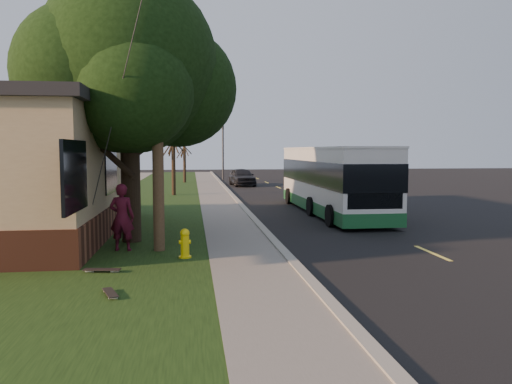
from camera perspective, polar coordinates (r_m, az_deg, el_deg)
ground at (r=13.06m, az=3.48°, el=-7.48°), size 120.00×120.00×0.00m
road at (r=23.59m, az=8.47°, el=-2.00°), size 8.00×80.00×0.01m
curb at (r=22.82m, az=-1.24°, el=-2.04°), size 0.25×80.00×0.12m
sidewalk at (r=22.74m, az=-3.75°, el=-2.12°), size 2.00×80.00×0.08m
grass_verge at (r=22.79m, az=-12.58°, el=-2.23°), size 5.00×80.00×0.07m
fire_hydrant at (r=12.75m, az=-8.13°, el=-5.83°), size 0.32×0.32×0.74m
utility_pole at (r=13.68m, az=-11.31°, el=12.51°), size 2.86×3.21×9.07m
leafy_tree at (r=15.47m, az=-14.21°, el=13.55°), size 6.30×6.00×7.80m
bare_tree_near at (r=30.55m, az=-9.42°, el=3.56°), size 1.38×1.21×4.31m
bare_tree_far at (r=42.54m, az=-8.17°, el=3.70°), size 1.38×1.21×4.03m
traffic_signal at (r=46.62m, az=-3.80°, el=5.26°), size 0.18×0.22×5.50m
transit_bus at (r=22.17m, az=8.60°, el=1.58°), size 2.48×10.74×2.91m
skateboarder at (r=13.88m, az=-15.08°, el=-2.80°), size 0.72×0.52×1.82m
skateboard_main at (r=9.86m, az=-16.32°, el=-11.01°), size 0.41×0.73×0.07m
skateboard_spare at (r=11.70m, az=-17.19°, el=-8.49°), size 0.83×0.32×0.08m
dumpster at (r=16.91m, az=-26.59°, el=-2.75°), size 1.79×1.60×1.32m
distant_car at (r=39.14m, az=-1.62°, el=1.75°), size 2.04×4.26×1.40m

